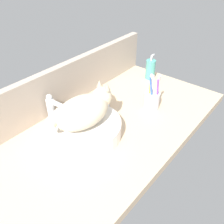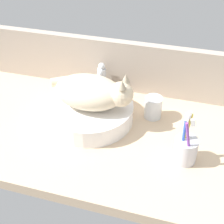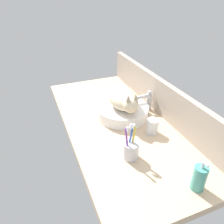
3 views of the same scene
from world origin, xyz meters
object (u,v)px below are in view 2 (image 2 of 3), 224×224
Objects in this scene: sink_basin at (90,112)px; cat at (92,92)px; toothbrush_cup at (185,149)px; water_glass at (153,108)px; faucet at (101,78)px.

sink_basin is 9.27cm from cat.
water_glass is at bearing 124.61° from toothbrush_cup.
faucet is at bearing 141.27° from toothbrush_cup.
toothbrush_cup is (36.02, -11.69, 1.38)cm from sink_basin.
sink_basin is at bearing -159.84° from water_glass.
faucet is 25.84cm from water_glass.
sink_basin is 23.76cm from water_glass.
water_glass is at bearing 20.16° from sink_basin.
cat is 1.72× the size of toothbrush_cup.
cat is 2.37× the size of faucet.
toothbrush_cup reaches higher than sink_basin.
cat is 24.15cm from water_glass.
cat reaches higher than water_glass.
toothbrush_cup is at bearing -55.39° from water_glass.
faucet is (-1.24, 18.20, 3.89)cm from sink_basin.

